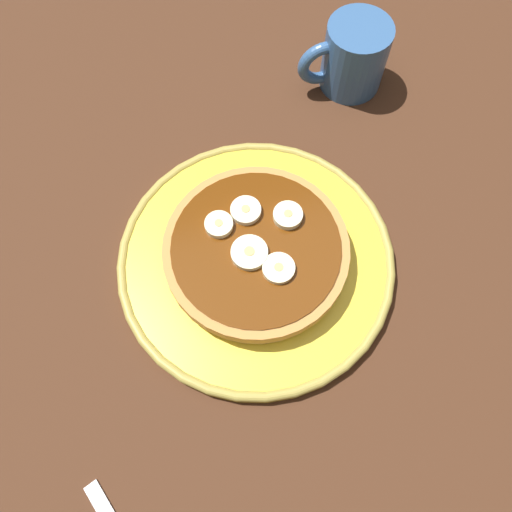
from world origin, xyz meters
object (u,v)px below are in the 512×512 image
banana_slice_0 (249,253)px  banana_slice_1 (219,225)px  coffee_mug (352,56)px  pancake_stack (258,250)px  banana_slice_4 (247,211)px  banana_slice_2 (279,269)px  plate (256,261)px  banana_slice_3 (288,216)px

banana_slice_0 → banana_slice_1: (2.06, -3.56, 0.03)cm
banana_slice_1 → coffee_mug: bearing=-139.0°
pancake_stack → banana_slice_4: banana_slice_4 is taller
banana_slice_4 → banana_slice_0: bearing=78.0°
banana_slice_1 → banana_slice_2: size_ratio=0.90×
banana_slice_4 → plate: bearing=88.1°
pancake_stack → banana_slice_3: banana_slice_3 is taller
banana_slice_1 → banana_slice_2: bearing=126.5°
plate → banana_slice_3: 5.85cm
coffee_mug → pancake_stack: bearing=50.3°
pancake_stack → banana_slice_0: (1.11, 0.84, 1.78)cm
banana_slice_1 → banana_slice_3: (-6.62, 0.80, 0.03)cm
banana_slice_3 → banana_slice_4: (3.63, -1.59, -0.04)cm
banana_slice_0 → banana_slice_2: size_ratio=1.15×
plate → banana_slice_1: banana_slice_1 is taller
banana_slice_1 → coffee_mug: coffee_mug is taller
banana_slice_0 → pancake_stack: bearing=-142.7°
banana_slice_1 → banana_slice_4: (-2.99, -0.80, -0.02)cm
pancake_stack → banana_slice_3: size_ratio=6.25×
banana_slice_3 → banana_slice_0: bearing=31.2°
coffee_mug → banana_slice_2: bearing=56.2°
banana_slice_3 → banana_slice_2: bearing=64.6°
banana_slice_0 → coffee_mug: coffee_mug is taller
banana_slice_3 → coffee_mug: coffee_mug is taller
banana_slice_0 → coffee_mug: 26.83cm
banana_slice_2 → banana_slice_4: bearing=-79.0°
pancake_stack → banana_slice_4: size_ratio=6.00×
banana_slice_1 → banana_slice_4: 3.09cm
plate → banana_slice_1: (2.86, -2.98, 3.88)cm
pancake_stack → banana_slice_2: size_ratio=5.87×
banana_slice_1 → banana_slice_3: size_ratio=0.96×
plate → banana_slice_2: 4.93cm
banana_slice_0 → banana_slice_4: size_ratio=1.17×
pancake_stack → banana_slice_2: 3.68cm
banana_slice_4 → banana_slice_1: bearing=15.0°
banana_slice_2 → banana_slice_4: size_ratio=1.02×
banana_slice_0 → banana_slice_2: same height
plate → banana_slice_4: bearing=-91.9°
plate → banana_slice_3: (-3.76, -2.18, 3.91)cm
pancake_stack → coffee_mug: (-16.26, -19.60, 1.20)cm
coffee_mug → banana_slice_0: bearing=49.6°
banana_slice_0 → banana_slice_2: (-2.20, 2.20, -0.04)cm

